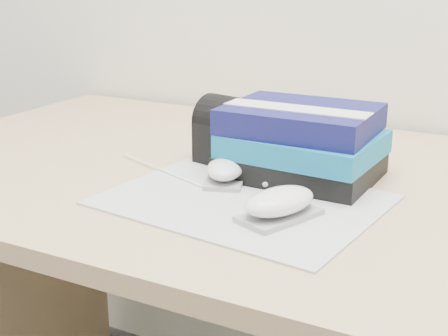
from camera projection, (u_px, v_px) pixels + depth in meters
The scene contains 7 objects.
desk at pixel (326, 295), 1.12m from camera, with size 1.60×0.80×0.73m.
mousepad at pixel (243, 200), 0.92m from camera, with size 0.39×0.30×0.00m, color #96969E.
mouse_rear at pixel (226, 169), 0.99m from camera, with size 0.09×0.12×0.04m.
mouse_front at pixel (280, 204), 0.84m from camera, with size 0.10×0.13×0.05m.
usb_cable at pixel (162, 170), 1.04m from camera, with size 0.00×0.00×0.24m, color white.
book_stack at pixel (301, 143), 1.01m from camera, with size 0.25×0.20×0.12m.
pouch at pixel (236, 133), 1.07m from camera, with size 0.14×0.11×0.12m.
Camera 1 is at (0.30, 0.67, 1.06)m, focal length 50.00 mm.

